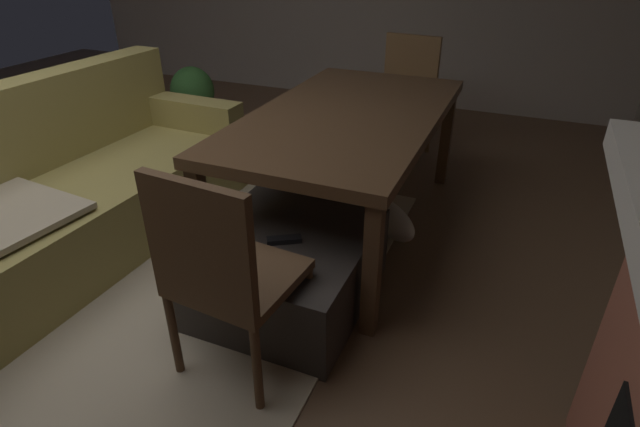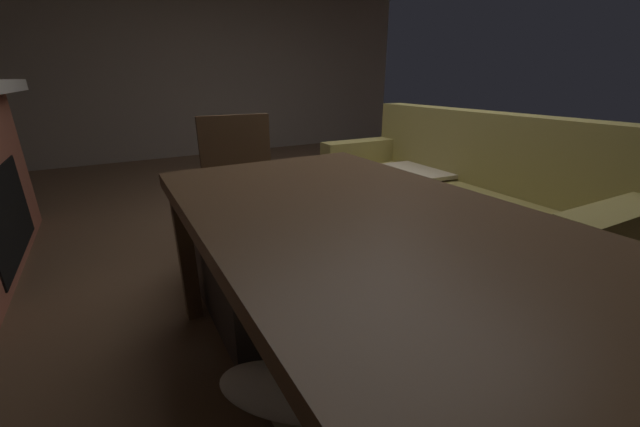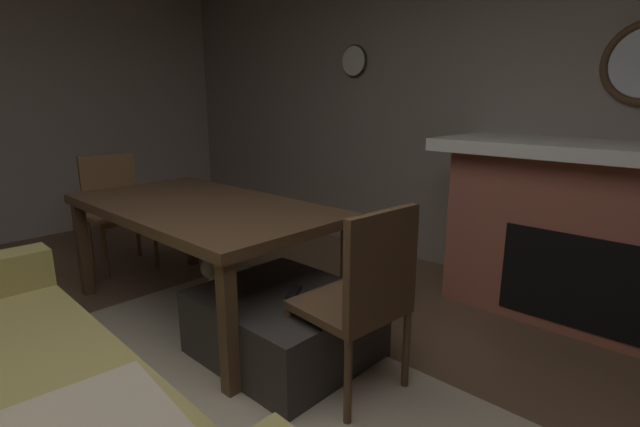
% 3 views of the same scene
% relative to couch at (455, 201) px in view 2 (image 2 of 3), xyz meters
% --- Properties ---
extents(floor, '(9.52, 9.52, 0.00)m').
position_rel_couch_xyz_m(floor, '(-0.37, -0.34, -0.32)').
color(floor, brown).
extents(wall_left, '(0.12, 6.35, 2.85)m').
position_rel_couch_xyz_m(wall_left, '(-4.34, -0.34, 1.10)').
color(wall_left, gray).
rests_on(wall_left, ground).
extents(area_rug, '(2.60, 2.00, 0.01)m').
position_rel_couch_xyz_m(area_rug, '(0.03, -0.71, -0.32)').
color(area_rug, tan).
rests_on(area_rug, ground).
extents(couch, '(2.22, 0.93, 0.92)m').
position_rel_couch_xyz_m(couch, '(0.00, 0.00, 0.00)').
color(couch, '#9E8E4C').
rests_on(couch, ground).
extents(ottoman_coffee_table, '(0.87, 0.77, 0.37)m').
position_rel_couch_xyz_m(ottoman_coffee_table, '(0.03, -1.36, -0.14)').
color(ottoman_coffee_table, '#2D2826').
rests_on(ottoman_coffee_table, ground).
extents(tv_remote, '(0.13, 0.16, 0.02)m').
position_rel_couch_xyz_m(tv_remote, '(-0.03, -1.38, 0.06)').
color(tv_remote, black).
rests_on(tv_remote, ottoman_coffee_table).
extents(dining_table, '(1.85, 0.99, 0.74)m').
position_rel_couch_xyz_m(dining_table, '(0.82, -1.38, 0.35)').
color(dining_table, '#513823').
rests_on(dining_table, ground).
extents(dining_chair_west, '(0.48, 0.48, 0.93)m').
position_rel_couch_xyz_m(dining_chair_west, '(-0.50, -1.37, 0.20)').
color(dining_chair_west, '#513823').
rests_on(dining_chair_west, ground).
extents(small_dog, '(0.47, 0.50, 0.27)m').
position_rel_couch_xyz_m(small_dog, '(0.78, -1.63, -0.16)').
color(small_dog, silver).
rests_on(small_dog, ground).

